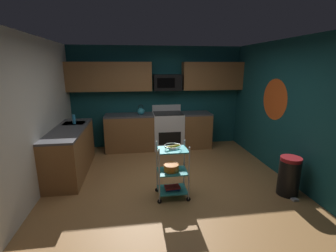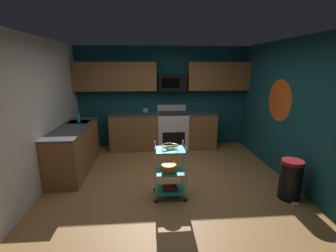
{
  "view_description": "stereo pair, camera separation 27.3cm",
  "coord_description": "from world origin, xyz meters",
  "px_view_note": "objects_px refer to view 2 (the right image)",
  "views": [
    {
      "loc": [
        -0.62,
        -3.85,
        2.12
      ],
      "look_at": [
        -0.02,
        0.3,
        1.05
      ],
      "focal_mm": 25.53,
      "sensor_mm": 36.0,
      "label": 1
    },
    {
      "loc": [
        -0.34,
        -3.88,
        2.12
      ],
      "look_at": [
        -0.02,
        0.3,
        1.05
      ],
      "focal_mm": 25.53,
      "sensor_mm": 36.0,
      "label": 2
    }
  ],
  "objects_px": {
    "microwave": "(172,82)",
    "mixing_bowl_large": "(169,167)",
    "oven_range": "(172,130)",
    "dish_soap_bottle": "(78,118)",
    "book_stack": "(170,188)",
    "fruit_bowl": "(170,146)",
    "trash_can": "(290,180)",
    "rolling_cart": "(170,171)",
    "kettle": "(146,111)"
  },
  "relations": [
    {
      "from": "rolling_cart",
      "to": "kettle",
      "type": "height_order",
      "value": "kettle"
    },
    {
      "from": "rolling_cart",
      "to": "book_stack",
      "type": "bearing_deg",
      "value": 180.0
    },
    {
      "from": "rolling_cart",
      "to": "fruit_bowl",
      "type": "height_order",
      "value": "rolling_cart"
    },
    {
      "from": "oven_range",
      "to": "book_stack",
      "type": "xyz_separation_m",
      "value": [
        -0.28,
        -2.43,
        -0.32
      ]
    },
    {
      "from": "fruit_bowl",
      "to": "trash_can",
      "type": "height_order",
      "value": "fruit_bowl"
    },
    {
      "from": "microwave",
      "to": "kettle",
      "type": "relative_size",
      "value": 2.65
    },
    {
      "from": "fruit_bowl",
      "to": "mixing_bowl_large",
      "type": "distance_m",
      "value": 0.36
    },
    {
      "from": "book_stack",
      "to": "dish_soap_bottle",
      "type": "relative_size",
      "value": 1.28
    },
    {
      "from": "kettle",
      "to": "oven_range",
      "type": "bearing_deg",
      "value": 0.32
    },
    {
      "from": "mixing_bowl_large",
      "to": "trash_can",
      "type": "height_order",
      "value": "trash_can"
    },
    {
      "from": "fruit_bowl",
      "to": "rolling_cart",
      "type": "bearing_deg",
      "value": 0.0
    },
    {
      "from": "book_stack",
      "to": "dish_soap_bottle",
      "type": "bearing_deg",
      "value": 138.92
    },
    {
      "from": "oven_range",
      "to": "dish_soap_bottle",
      "type": "distance_m",
      "value": 2.34
    },
    {
      "from": "fruit_bowl",
      "to": "mixing_bowl_large",
      "type": "relative_size",
      "value": 1.08
    },
    {
      "from": "microwave",
      "to": "dish_soap_bottle",
      "type": "xyz_separation_m",
      "value": [
        -2.12,
        -0.93,
        -0.68
      ]
    },
    {
      "from": "microwave",
      "to": "book_stack",
      "type": "bearing_deg",
      "value": -96.22
    },
    {
      "from": "fruit_bowl",
      "to": "kettle",
      "type": "relative_size",
      "value": 1.03
    },
    {
      "from": "fruit_bowl",
      "to": "dish_soap_bottle",
      "type": "distance_m",
      "value": 2.45
    },
    {
      "from": "dish_soap_bottle",
      "to": "oven_range",
      "type": "bearing_deg",
      "value": 21.29
    },
    {
      "from": "kettle",
      "to": "microwave",
      "type": "bearing_deg",
      "value": 8.97
    },
    {
      "from": "oven_range",
      "to": "rolling_cart",
      "type": "bearing_deg",
      "value": -96.49
    },
    {
      "from": "dish_soap_bottle",
      "to": "trash_can",
      "type": "relative_size",
      "value": 0.3
    },
    {
      "from": "kettle",
      "to": "trash_can",
      "type": "distance_m",
      "value": 3.59
    },
    {
      "from": "microwave",
      "to": "mixing_bowl_large",
      "type": "distance_m",
      "value": 2.81
    },
    {
      "from": "book_stack",
      "to": "mixing_bowl_large",
      "type": "bearing_deg",
      "value": 180.0
    },
    {
      "from": "rolling_cart",
      "to": "dish_soap_bottle",
      "type": "xyz_separation_m",
      "value": [
        -1.84,
        1.61,
        0.57
      ]
    },
    {
      "from": "microwave",
      "to": "mixing_bowl_large",
      "type": "xyz_separation_m",
      "value": [
        -0.29,
        -2.54,
        -1.18
      ]
    },
    {
      "from": "fruit_bowl",
      "to": "dish_soap_bottle",
      "type": "relative_size",
      "value": 1.36
    },
    {
      "from": "fruit_bowl",
      "to": "trash_can",
      "type": "bearing_deg",
      "value": -5.97
    },
    {
      "from": "book_stack",
      "to": "oven_range",
      "type": "bearing_deg",
      "value": 83.51
    },
    {
      "from": "rolling_cart",
      "to": "kettle",
      "type": "xyz_separation_m",
      "value": [
        -0.41,
        2.43,
        0.55
      ]
    },
    {
      "from": "rolling_cart",
      "to": "fruit_bowl",
      "type": "relative_size",
      "value": 3.36
    },
    {
      "from": "trash_can",
      "to": "mixing_bowl_large",
      "type": "bearing_deg",
      "value": 174.08
    },
    {
      "from": "microwave",
      "to": "fruit_bowl",
      "type": "xyz_separation_m",
      "value": [
        -0.28,
        -2.54,
        -0.82
      ]
    },
    {
      "from": "oven_range",
      "to": "book_stack",
      "type": "relative_size",
      "value": 4.31
    },
    {
      "from": "oven_range",
      "to": "fruit_bowl",
      "type": "bearing_deg",
      "value": -96.49
    },
    {
      "from": "mixing_bowl_large",
      "to": "kettle",
      "type": "height_order",
      "value": "kettle"
    },
    {
      "from": "kettle",
      "to": "dish_soap_bottle",
      "type": "distance_m",
      "value": 1.65
    },
    {
      "from": "fruit_bowl",
      "to": "dish_soap_bottle",
      "type": "xyz_separation_m",
      "value": [
        -1.84,
        1.61,
        0.14
      ]
    },
    {
      "from": "microwave",
      "to": "book_stack",
      "type": "xyz_separation_m",
      "value": [
        -0.28,
        -2.54,
        -1.54
      ]
    },
    {
      "from": "oven_range",
      "to": "mixing_bowl_large",
      "type": "bearing_deg",
      "value": -96.91
    },
    {
      "from": "rolling_cart",
      "to": "oven_range",
      "type": "bearing_deg",
      "value": 83.51
    },
    {
      "from": "oven_range",
      "to": "kettle",
      "type": "xyz_separation_m",
      "value": [
        -0.69,
        -0.0,
        0.52
      ]
    },
    {
      "from": "book_stack",
      "to": "microwave",
      "type": "bearing_deg",
      "value": 83.78
    },
    {
      "from": "book_stack",
      "to": "trash_can",
      "type": "height_order",
      "value": "trash_can"
    },
    {
      "from": "rolling_cart",
      "to": "book_stack",
      "type": "relative_size",
      "value": 3.58
    },
    {
      "from": "fruit_bowl",
      "to": "book_stack",
      "type": "height_order",
      "value": "fruit_bowl"
    },
    {
      "from": "oven_range",
      "to": "rolling_cart",
      "type": "relative_size",
      "value": 1.2
    },
    {
      "from": "dish_soap_bottle",
      "to": "book_stack",
      "type": "bearing_deg",
      "value": -41.08
    },
    {
      "from": "rolling_cart",
      "to": "book_stack",
      "type": "distance_m",
      "value": 0.29
    }
  ]
}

